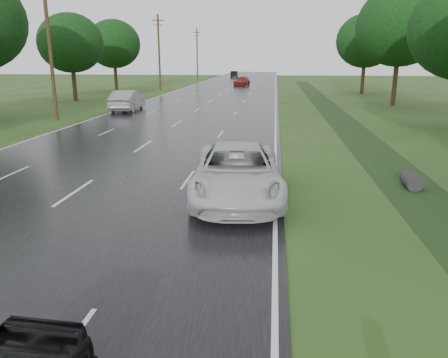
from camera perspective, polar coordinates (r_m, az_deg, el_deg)
road at (r=51.03m, az=-0.96°, el=10.65°), size 14.00×180.00×0.04m
edge_stripe_east at (r=50.60m, az=6.77°, el=10.53°), size 0.12×180.00×0.01m
edge_stripe_west at (r=52.33m, az=-8.44°, el=10.64°), size 0.12×180.00×0.01m
center_line at (r=51.03m, az=-0.96°, el=10.67°), size 0.12×180.00×0.01m
drainage_ditch at (r=24.99m, az=17.74°, el=4.72°), size 2.20×120.00×0.56m
utility_pole_mid at (r=34.28m, az=-21.82°, el=15.82°), size 1.60×0.26×10.00m
utility_pole_far at (r=62.45m, az=-8.48°, el=16.15°), size 1.60×0.26×10.00m
utility_pole_distant at (r=91.78m, az=-3.53°, el=16.06°), size 1.60×0.26×10.00m
tree_east_d at (r=44.90m, az=22.07°, el=18.00°), size 8.00×8.00×10.76m
tree_east_f at (r=58.46m, az=18.05°, el=16.78°), size 7.20×7.20×9.62m
tree_west_d at (r=49.06m, az=-19.40°, el=16.39°), size 6.60×6.60×8.80m
tree_west_f at (r=62.23m, az=-14.22°, el=16.73°), size 7.00×7.00×9.29m
white_pickup at (r=14.01m, az=1.71°, el=0.91°), size 3.32×6.29×1.68m
silver_sedan at (r=38.50m, az=-12.51°, el=9.99°), size 2.09×5.34×1.73m
far_car_red at (r=71.61m, az=2.36°, el=12.64°), size 2.62×5.00×1.38m
far_car_dark at (r=101.78m, az=1.36°, el=13.53°), size 1.55×4.27×1.40m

